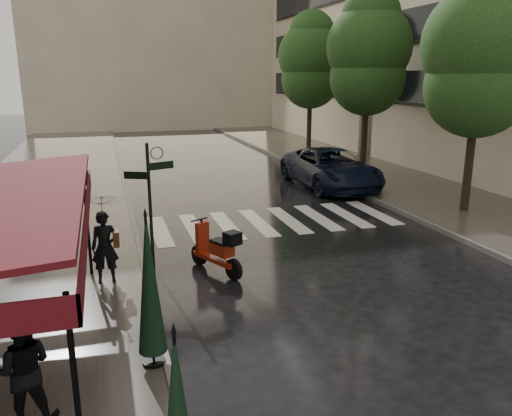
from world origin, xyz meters
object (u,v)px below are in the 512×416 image
pedestrian_terrace (23,369)px  parasol_front (149,285)px  parasol_back (178,414)px  parked_car (330,168)px  scooter (217,251)px  pedestrian_with_umbrella (102,212)px

pedestrian_terrace → parasol_front: (1.74, 0.93, 0.57)m
parasol_front → parasol_back: (0.00, -2.88, -0.23)m
parasol_front → parasol_back: size_ratio=1.20×
parked_car → parasol_front: parasol_front is taller
pedestrian_terrace → parasol_front: size_ratio=0.63×
scooter → parasol_front: (-1.90, -3.72, 0.92)m
pedestrian_terrace → parked_car: (10.39, 12.72, -0.10)m
pedestrian_with_umbrella → parked_car: 12.39m
parked_car → parasol_back: bearing=-121.0°
parasol_front → parasol_back: parasol_front is taller
pedestrian_terrace → parasol_back: bearing=132.4°
parked_car → parasol_front: size_ratio=2.30×
parasol_front → scooter: bearing=63.0°
pedestrian_with_umbrella → scooter: pedestrian_with_umbrella is taller
pedestrian_with_umbrella → parked_car: size_ratio=0.42×
scooter → parasol_front: bearing=-143.1°
pedestrian_terrace → parasol_front: bearing=-151.2°
parked_car → parasol_back: 17.03m
parasol_back → pedestrian_terrace: bearing=131.8°
pedestrian_terrace → scooter: 5.91m
pedestrian_terrace → pedestrian_with_umbrella: bearing=-102.8°
parked_car → parasol_front: 14.64m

